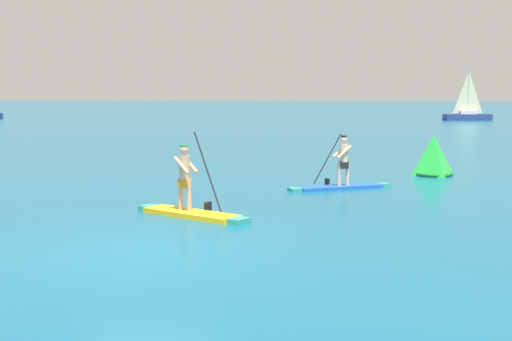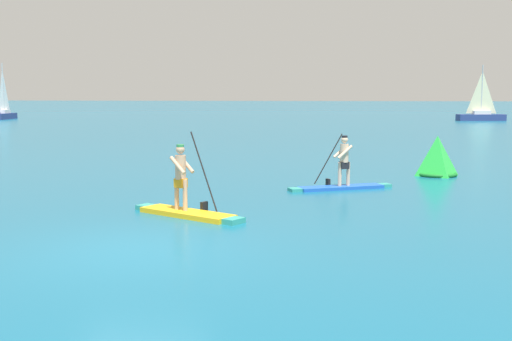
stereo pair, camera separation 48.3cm
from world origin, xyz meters
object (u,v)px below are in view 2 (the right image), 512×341
(paddleboarder_far_right, at_px, (341,177))
(sailboat_left_horizon, at_px, (4,111))
(paddleboarder_mid_center, at_px, (186,203))
(race_marker_buoy, at_px, (437,158))
(sailboat_right_horizon, at_px, (481,113))

(paddleboarder_far_right, relative_size, sailboat_left_horizon, 0.52)
(paddleboarder_mid_center, height_order, race_marker_buoy, paddleboarder_mid_center)
(race_marker_buoy, bearing_deg, paddleboarder_far_right, -132.31)
(sailboat_left_horizon, bearing_deg, race_marker_buoy, 38.56)
(sailboat_left_horizon, bearing_deg, sailboat_right_horizon, 89.55)
(paddleboarder_mid_center, bearing_deg, paddleboarder_far_right, 83.24)
(paddleboarder_far_right, bearing_deg, sailboat_left_horizon, -78.12)
(paddleboarder_mid_center, relative_size, race_marker_buoy, 2.02)
(sailboat_right_horizon, bearing_deg, paddleboarder_far_right, -115.85)
(paddleboarder_far_right, bearing_deg, race_marker_buoy, -158.36)
(race_marker_buoy, xyz_separation_m, sailboat_right_horizon, (11.12, 47.81, 0.11))
(sailboat_left_horizon, bearing_deg, paddleboarder_far_right, 33.87)
(paddleboarder_far_right, bearing_deg, paddleboarder_mid_center, 27.24)
(paddleboarder_mid_center, xyz_separation_m, race_marker_buoy, (7.06, 8.64, 0.32))
(paddleboarder_mid_center, xyz_separation_m, sailboat_right_horizon, (18.18, 56.46, 0.44))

